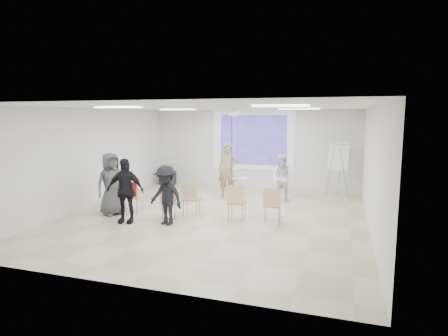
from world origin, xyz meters
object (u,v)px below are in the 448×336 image
(chair_center, at_px, (191,197))
(chair_right_inner, at_px, (236,200))
(chair_far_left, at_px, (119,192))
(audience_mid, at_px, (166,191))
(av_cart, at_px, (167,176))
(chair_left_mid, at_px, (133,194))
(laptop, at_px, (169,201))
(audience_left, at_px, (125,186))
(flipchart_easel, at_px, (339,157))
(pedestal_table, at_px, (240,186))
(audience_outer, at_px, (111,180))
(player_right, at_px, (283,176))
(chair_right_far, at_px, (272,203))
(chair_left_inner, at_px, (169,200))
(player_left, at_px, (228,167))

(chair_center, xyz_separation_m, chair_right_inner, (1.30, 0.00, 0.01))
(chair_far_left, xyz_separation_m, audience_mid, (1.92, -0.82, 0.28))
(chair_far_left, xyz_separation_m, av_cart, (-0.53, 4.20, -0.20))
(chair_far_left, xyz_separation_m, chair_left_mid, (0.48, -0.05, -0.04))
(chair_far_left, relative_size, laptop, 3.07)
(audience_left, distance_m, flipchart_easel, 7.19)
(pedestal_table, height_order, flipchart_easel, flipchart_easel)
(laptop, height_order, audience_mid, audience_mid)
(chair_center, distance_m, audience_outer, 2.29)
(chair_left_mid, bearing_deg, player_right, 31.62)
(chair_right_far, relative_size, audience_outer, 0.48)
(chair_left_mid, distance_m, chair_left_inner, 1.31)
(pedestal_table, xyz_separation_m, chair_left_inner, (-1.10, -3.18, 0.12))
(chair_far_left, distance_m, flipchart_easel, 7.26)
(audience_left, height_order, audience_outer, audience_outer)
(flipchart_easel, bearing_deg, laptop, -118.68)
(pedestal_table, relative_size, chair_right_inner, 0.74)
(chair_left_mid, bearing_deg, flipchart_easel, 31.91)
(chair_center, bearing_deg, laptop, -155.45)
(audience_mid, xyz_separation_m, flipchart_easel, (4.11, 4.79, 0.52))
(player_right, xyz_separation_m, chair_right_inner, (-0.80, -2.67, -0.27))
(chair_center, distance_m, av_cart, 4.99)
(chair_far_left, height_order, flipchart_easel, flipchart_easel)
(chair_right_inner, xyz_separation_m, av_cart, (-4.05, 4.15, -0.20))
(av_cart, bearing_deg, pedestal_table, -7.74)
(pedestal_table, xyz_separation_m, chair_right_inner, (0.67, -2.77, 0.18))
(chair_left_inner, height_order, audience_mid, audience_mid)
(chair_left_inner, bearing_deg, audience_mid, -94.61)
(chair_right_far, bearing_deg, chair_center, 175.32)
(player_right, height_order, flipchart_easel, flipchart_easel)
(audience_left, height_order, av_cart, audience_left)
(audience_left, bearing_deg, audience_outer, 135.18)
(chair_right_far, height_order, av_cart, chair_right_far)
(av_cart, bearing_deg, chair_center, -42.01)
(audience_outer, bearing_deg, player_right, -23.69)
(pedestal_table, xyz_separation_m, player_left, (-0.41, -0.04, 0.65))
(chair_far_left, height_order, chair_right_inner, chair_far_left)
(chair_center, bearing_deg, chair_left_mid, 176.03)
(player_right, bearing_deg, chair_far_left, -128.65)
(av_cart, bearing_deg, flipchart_easel, 12.47)
(audience_outer, height_order, av_cart, audience_outer)
(chair_far_left, height_order, audience_mid, audience_mid)
(chair_far_left, bearing_deg, chair_right_inner, 5.38)
(audience_left, bearing_deg, chair_center, 25.98)
(chair_far_left, distance_m, audience_left, 1.32)
(chair_right_far, relative_size, av_cart, 1.15)
(player_left, bearing_deg, av_cart, 144.51)
(audience_left, relative_size, av_cart, 2.34)
(audience_mid, bearing_deg, chair_left_inner, 124.77)
(player_right, bearing_deg, av_cart, -177.77)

